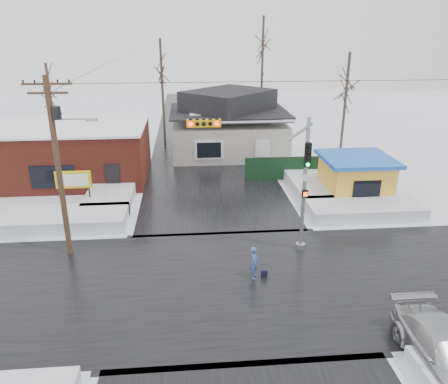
{
  "coord_description": "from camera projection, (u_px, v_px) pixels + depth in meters",
  "views": [
    {
      "loc": [
        -1.8,
        -17.1,
        11.03
      ],
      "look_at": [
        0.03,
        3.88,
        3.0
      ],
      "focal_mm": 35.0,
      "sensor_mm": 36.0,
      "label": 1
    }
  ],
  "objects": [
    {
      "name": "ground",
      "position": [
        231.0,
        283.0,
        19.99
      ],
      "size": [
        120.0,
        120.0,
        0.0
      ],
      "primitive_type": "plane",
      "color": "white",
      "rests_on": "ground"
    },
    {
      "name": "road_ns",
      "position": [
        231.0,
        283.0,
        19.99
      ],
      "size": [
        10.0,
        120.0,
        0.02
      ],
      "primitive_type": "cube",
      "color": "black",
      "rests_on": "ground"
    },
    {
      "name": "road_ew",
      "position": [
        231.0,
        283.0,
        19.99
      ],
      "size": [
        120.0,
        10.0,
        0.02
      ],
      "primitive_type": "cube",
      "color": "black",
      "rests_on": "ground"
    },
    {
      "name": "snowbank_nw",
      "position": [
        67.0,
        219.0,
        25.63
      ],
      "size": [
        7.0,
        3.0,
        0.8
      ],
      "primitive_type": "cube",
      "color": "white",
      "rests_on": "ground"
    },
    {
      "name": "snowbank_ne",
      "position": [
        363.0,
        209.0,
        27.09
      ],
      "size": [
        7.0,
        3.0,
        0.8
      ],
      "primitive_type": "cube",
      "color": "white",
      "rests_on": "ground"
    },
    {
      "name": "snowbank_nside_w",
      "position": [
        114.0,
        189.0,
        30.45
      ],
      "size": [
        3.0,
        8.0,
        0.8
      ],
      "primitive_type": "cube",
      "color": "white",
      "rests_on": "ground"
    },
    {
      "name": "snowbank_nside_e",
      "position": [
        310.0,
        183.0,
        31.58
      ],
      "size": [
        3.0,
        8.0,
        0.8
      ],
      "primitive_type": "cube",
      "color": "white",
      "rests_on": "ground"
    },
    {
      "name": "traffic_signal",
      "position": [
        275.0,
        168.0,
        21.33
      ],
      "size": [
        6.05,
        0.68,
        7.0
      ],
      "color": "gray",
      "rests_on": "ground"
    },
    {
      "name": "utility_pole",
      "position": [
        59.0,
        159.0,
        20.78
      ],
      "size": [
        3.15,
        0.44,
        9.0
      ],
      "color": "#382619",
      "rests_on": "ground"
    },
    {
      "name": "brick_building",
      "position": [
        66.0,
        151.0,
        33.25
      ],
      "size": [
        12.2,
        8.2,
        4.12
      ],
      "color": "maroon",
      "rests_on": "ground"
    },
    {
      "name": "marquee_sign",
      "position": [
        73.0,
        181.0,
        27.41
      ],
      "size": [
        2.2,
        0.21,
        2.55
      ],
      "color": "black",
      "rests_on": "ground"
    },
    {
      "name": "house",
      "position": [
        228.0,
        125.0,
        39.69
      ],
      "size": [
        10.4,
        8.4,
        5.76
      ],
      "color": "#B6B0A4",
      "rests_on": "ground"
    },
    {
      "name": "kiosk",
      "position": [
        355.0,
        177.0,
        29.54
      ],
      "size": [
        4.6,
        4.6,
        2.88
      ],
      "color": "yellow",
      "rests_on": "ground"
    },
    {
      "name": "fence",
      "position": [
        297.0,
        168.0,
        33.23
      ],
      "size": [
        8.0,
        0.12,
        1.8
      ],
      "primitive_type": "cube",
      "color": "black",
      "rests_on": "ground"
    },
    {
      "name": "tree_far_left",
      "position": [
        161.0,
        61.0,
        41.03
      ],
      "size": [
        3.0,
        3.0,
        10.0
      ],
      "color": "#332821",
      "rests_on": "ground"
    },
    {
      "name": "tree_far_mid",
      "position": [
        263.0,
        42.0,
        43.14
      ],
      "size": [
        3.0,
        3.0,
        12.0
      ],
      "color": "#332821",
      "rests_on": "ground"
    },
    {
      "name": "tree_far_right",
      "position": [
        348.0,
        75.0,
        37.03
      ],
      "size": [
        3.0,
        3.0,
        9.0
      ],
      "color": "#332821",
      "rests_on": "ground"
    },
    {
      "name": "tree_far_west",
      "position": [
        48.0,
        82.0,
        38.93
      ],
      "size": [
        3.0,
        3.0,
        8.0
      ],
      "color": "#332821",
      "rests_on": "ground"
    },
    {
      "name": "pedestrian",
      "position": [
        254.0,
        263.0,
        20.14
      ],
      "size": [
        0.51,
        0.65,
        1.59
      ],
      "primitive_type": "imported",
      "rotation": [
        0.0,
        0.0,
        1.33
      ],
      "color": "#3C53A8",
      "rests_on": "ground"
    },
    {
      "name": "car",
      "position": [
        446.0,
        353.0,
        14.69
      ],
      "size": [
        2.08,
        5.08,
        1.47
      ],
      "primitive_type": "imported",
      "rotation": [
        0.0,
        0.0,
        0.0
      ],
      "color": "#B6B7BD",
      "rests_on": "ground"
    },
    {
      "name": "shopping_bag",
      "position": [
        264.0,
        274.0,
        20.37
      ],
      "size": [
        0.29,
        0.15,
        0.35
      ],
      "primitive_type": "cube",
      "rotation": [
        0.0,
        0.0,
        0.12
      ],
      "color": "black",
      "rests_on": "ground"
    }
  ]
}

